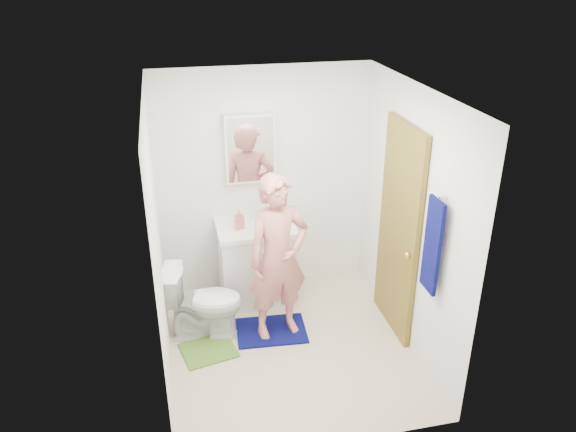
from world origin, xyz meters
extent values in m
cube|color=beige|center=(0.00, 0.00, -0.01)|extent=(2.20, 2.40, 0.02)
cube|color=white|center=(0.00, 0.00, 2.41)|extent=(2.20, 2.40, 0.02)
cube|color=white|center=(0.00, 1.21, 1.20)|extent=(2.20, 0.02, 2.40)
cube|color=white|center=(0.00, -1.21, 1.20)|extent=(2.20, 0.02, 2.40)
cube|color=white|center=(-1.11, 0.00, 1.20)|extent=(0.02, 2.40, 2.40)
cube|color=white|center=(1.11, 0.00, 1.20)|extent=(0.02, 2.40, 2.40)
cube|color=white|center=(-0.15, 0.91, 0.40)|extent=(0.75, 0.55, 0.80)
cube|color=white|center=(-0.15, 0.91, 0.83)|extent=(0.79, 0.59, 0.05)
cylinder|color=white|center=(-0.15, 0.91, 0.84)|extent=(0.40, 0.40, 0.03)
cylinder|color=silver|center=(-0.15, 1.09, 0.91)|extent=(0.03, 0.03, 0.12)
cube|color=white|center=(-0.15, 1.14, 1.60)|extent=(0.50, 0.12, 0.70)
cube|color=white|center=(-0.15, 1.08, 1.60)|extent=(0.46, 0.01, 0.66)
cube|color=olive|center=(1.07, 0.15, 1.02)|extent=(0.05, 0.80, 2.05)
sphere|color=gold|center=(1.03, -0.17, 0.95)|extent=(0.07, 0.07, 0.07)
cube|color=#080C50|center=(1.03, -0.57, 1.25)|extent=(0.03, 0.24, 0.80)
cylinder|color=silver|center=(1.07, -0.57, 1.67)|extent=(0.06, 0.02, 0.02)
imported|color=white|center=(-0.75, 0.37, 0.37)|extent=(0.79, 0.54, 0.74)
cube|color=#080C50|center=(-0.12, 0.27, 0.01)|extent=(0.70, 0.53, 0.02)
cube|color=#55852C|center=(-0.75, 0.10, 0.01)|extent=(0.55, 0.50, 0.02)
imported|color=#CE6960|center=(-0.32, 0.89, 0.95)|extent=(0.10, 0.10, 0.20)
imported|color=#703A80|center=(0.06, 1.05, 0.89)|extent=(0.11, 0.11, 0.09)
imported|color=#C3716D|center=(-0.05, 0.24, 0.83)|extent=(0.66, 0.50, 1.61)
camera|label=1|loc=(-0.95, -4.15, 3.35)|focal=35.00mm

